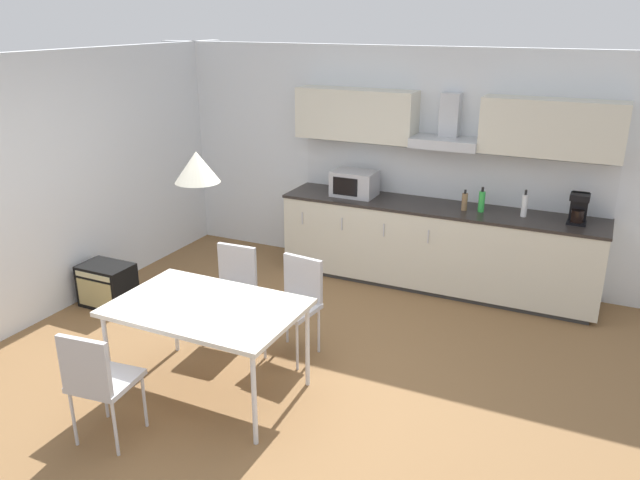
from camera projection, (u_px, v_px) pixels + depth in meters
name	position (u px, v px, depth m)	size (l,w,h in m)	color
ground_plane	(272.00, 380.00, 5.15)	(7.69, 8.25, 0.02)	brown
wall_back	(390.00, 161.00, 7.10)	(6.15, 0.10, 2.52)	silver
wall_left	(22.00, 195.00, 5.76)	(0.10, 6.60, 2.52)	silver
kitchen_counter	(436.00, 246.00, 6.77)	(3.41, 0.68, 0.92)	#333333
backsplash_tile	(447.00, 175.00, 6.79)	(3.39, 0.02, 0.53)	silver
upper_wall_cabinets	(448.00, 122.00, 6.45)	(3.39, 0.40, 0.55)	beige
microwave	(354.00, 183.00, 6.96)	(0.48, 0.35, 0.28)	#ADADB2
coffee_maker	(579.00, 208.00, 6.04)	(0.18, 0.19, 0.30)	black
bottle_white	(524.00, 205.00, 6.24)	(0.06, 0.06, 0.28)	white
bottle_brown	(465.00, 201.00, 6.45)	(0.06, 0.06, 0.22)	brown
bottle_green	(482.00, 201.00, 6.39)	(0.06, 0.06, 0.26)	green
dining_table	(207.00, 311.00, 4.74)	(1.42, 0.94, 0.76)	silver
chair_far_right	(297.00, 297.00, 5.39)	(0.44, 0.44, 0.87)	#B2B2B7
chair_far_left	(233.00, 284.00, 5.65)	(0.42, 0.42, 0.87)	#B2B2B7
chair_near_left	(97.00, 376.00, 4.20)	(0.44, 0.44, 0.87)	#B2B2B7
guitar_amp	(107.00, 285.00, 6.39)	(0.52, 0.37, 0.44)	black
pendant_lamp	(197.00, 167.00, 4.36)	(0.32, 0.32, 0.22)	silver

